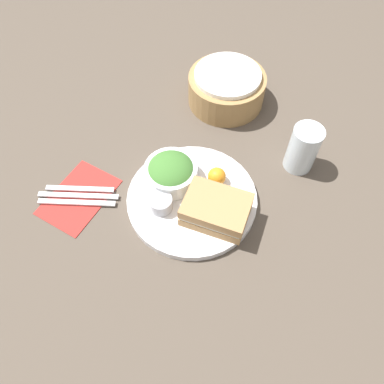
{
  "coord_description": "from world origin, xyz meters",
  "views": [
    {
      "loc": [
        0.22,
        -0.38,
        0.72
      ],
      "look_at": [
        0.0,
        0.0,
        0.04
      ],
      "focal_mm": 35.0,
      "sensor_mm": 36.0,
      "label": 1
    }
  ],
  "objects": [
    {
      "name": "knife",
      "position": [
        -0.23,
        -0.12,
        0.01
      ],
      "size": [
        0.17,
        0.09,
        0.01
      ],
      "primitive_type": "cube",
      "rotation": [
        0.0,
        0.0,
        3.62
      ],
      "color": "silver",
      "rests_on": "napkin"
    },
    {
      "name": "plate",
      "position": [
        0.0,
        0.0,
        0.01
      ],
      "size": [
        0.29,
        0.29,
        0.02
      ],
      "primitive_type": "cylinder",
      "color": "silver",
      "rests_on": "ground_plane"
    },
    {
      "name": "napkin",
      "position": [
        -0.23,
        -0.12,
        0.0
      ],
      "size": [
        0.12,
        0.17,
        0.0
      ],
      "primitive_type": "cube",
      "color": "#B22823",
      "rests_on": "ground_plane"
    },
    {
      "name": "dressing_cup",
      "position": [
        -0.04,
        -0.06,
        0.03
      ],
      "size": [
        0.05,
        0.05,
        0.03
      ],
      "primitive_type": "cylinder",
      "color": "#99999E",
      "rests_on": "plate"
    },
    {
      "name": "spoon",
      "position": [
        -0.24,
        -0.1,
        0.01
      ],
      "size": [
        0.14,
        0.08,
        0.01
      ],
      "primitive_type": "cube",
      "rotation": [
        0.0,
        0.0,
        3.62
      ],
      "color": "silver",
      "rests_on": "napkin"
    },
    {
      "name": "orange_wedge",
      "position": [
        0.03,
        0.06,
        0.04
      ],
      "size": [
        0.04,
        0.04,
        0.04
      ],
      "primitive_type": "sphere",
      "color": "orange",
      "rests_on": "plate"
    },
    {
      "name": "drink_glass",
      "position": [
        0.17,
        0.22,
        0.06
      ],
      "size": [
        0.07,
        0.07,
        0.12
      ],
      "primitive_type": "cylinder",
      "color": "silver",
      "rests_on": "ground_plane"
    },
    {
      "name": "salad_bowl",
      "position": [
        -0.06,
        0.02,
        0.05
      ],
      "size": [
        0.12,
        0.12,
        0.06
      ],
      "color": "white",
      "rests_on": "plate"
    },
    {
      "name": "ground_plane",
      "position": [
        0.0,
        0.0,
        0.0
      ],
      "size": [
        4.0,
        4.0,
        0.0
      ],
      "primitive_type": "plane",
      "color": "#4C4238"
    },
    {
      "name": "fork",
      "position": [
        -0.22,
        -0.13,
        0.01
      ],
      "size": [
        0.16,
        0.09,
        0.01
      ],
      "primitive_type": "cube",
      "rotation": [
        0.0,
        0.0,
        3.62
      ],
      "color": "silver",
      "rests_on": "napkin"
    },
    {
      "name": "bread_basket",
      "position": [
        -0.08,
        0.32,
        0.04
      ],
      "size": [
        0.2,
        0.2,
        0.09
      ],
      "color": "#997547",
      "rests_on": "ground_plane"
    },
    {
      "name": "sandwich",
      "position": [
        0.07,
        -0.02,
        0.05
      ],
      "size": [
        0.15,
        0.12,
        0.05
      ],
      "color": "#A37A4C",
      "rests_on": "plate"
    }
  ]
}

